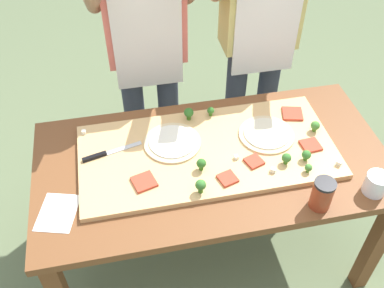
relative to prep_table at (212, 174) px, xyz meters
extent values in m
plane|color=#60704C|center=(0.00, 0.00, -0.66)|extent=(8.00, 8.00, 0.00)
cube|color=brown|center=(0.74, -0.35, -0.30)|extent=(0.07, 0.07, 0.72)
cube|color=brown|center=(-0.74, 0.35, -0.30)|extent=(0.07, 0.07, 0.72)
cube|color=brown|center=(0.74, 0.35, -0.30)|extent=(0.07, 0.07, 0.72)
cube|color=brown|center=(0.00, 0.00, 0.08)|extent=(1.60, 0.82, 0.04)
cube|color=tan|center=(-0.02, 0.04, 0.11)|extent=(1.16, 0.55, 0.03)
cube|color=#B7BABF|center=(-0.39, 0.12, 0.13)|extent=(0.17, 0.06, 0.00)
cube|color=black|center=(-0.52, 0.09, 0.13)|extent=(0.11, 0.04, 0.02)
cylinder|color=beige|center=(-0.17, 0.11, 0.13)|extent=(0.26, 0.26, 0.01)
cylinder|color=silver|center=(-0.17, 0.11, 0.14)|extent=(0.22, 0.22, 0.01)
cylinder|color=beige|center=(0.27, 0.08, 0.13)|extent=(0.26, 0.26, 0.01)
cylinder|color=beige|center=(0.27, 0.08, 0.14)|extent=(0.21, 0.21, 0.01)
cube|color=#BC3D28|center=(0.45, -0.03, 0.13)|extent=(0.09, 0.09, 0.01)
cube|color=#BC3D28|center=(0.45, 0.19, 0.13)|extent=(0.12, 0.12, 0.01)
cube|color=#BC3D28|center=(0.17, -0.08, 0.13)|extent=(0.09, 0.09, 0.01)
cube|color=#BC3D28|center=(0.03, -0.15, 0.13)|extent=(0.09, 0.09, 0.01)
cube|color=#BC3D28|center=(-0.32, -0.10, 0.13)|extent=(0.11, 0.11, 0.01)
cylinder|color=#366618|center=(0.05, 0.27, 0.14)|extent=(0.02, 0.02, 0.02)
sphere|color=#2D6623|center=(0.05, 0.27, 0.16)|extent=(0.03, 0.03, 0.03)
cylinder|color=#366618|center=(-0.06, 0.26, 0.14)|extent=(0.02, 0.02, 0.03)
sphere|color=#2D6623|center=(-0.06, 0.26, 0.17)|extent=(0.05, 0.05, 0.05)
cylinder|color=#487A23|center=(0.51, 0.06, 0.14)|extent=(0.02, 0.02, 0.02)
sphere|color=#427F33|center=(0.51, 0.06, 0.16)|extent=(0.04, 0.04, 0.04)
cylinder|color=#366618|center=(-0.07, -0.07, 0.14)|extent=(0.02, 0.02, 0.02)
sphere|color=#2D6623|center=(-0.07, -0.07, 0.16)|extent=(0.04, 0.04, 0.04)
cylinder|color=#3F7220|center=(-0.10, -0.19, 0.14)|extent=(0.02, 0.02, 0.03)
sphere|color=#38752D|center=(-0.10, -0.19, 0.17)|extent=(0.05, 0.05, 0.05)
cylinder|color=#3F7220|center=(0.30, -0.11, 0.14)|extent=(0.02, 0.02, 0.02)
sphere|color=#38752D|center=(0.30, -0.11, 0.16)|extent=(0.04, 0.04, 0.04)
cylinder|color=#3F7220|center=(0.39, -0.11, 0.13)|extent=(0.02, 0.02, 0.02)
sphere|color=#38752D|center=(0.39, -0.11, 0.16)|extent=(0.04, 0.04, 0.04)
cylinder|color=#487A23|center=(0.38, -0.18, 0.13)|extent=(0.01, 0.01, 0.01)
sphere|color=#427F33|center=(0.38, -0.18, 0.15)|extent=(0.03, 0.03, 0.03)
cube|color=silver|center=(0.53, -0.17, 0.14)|extent=(0.03, 0.03, 0.02)
cube|color=white|center=(-0.56, 0.26, 0.14)|extent=(0.02, 0.02, 0.02)
cube|color=silver|center=(0.23, -0.15, 0.14)|extent=(0.03, 0.03, 0.02)
cube|color=white|center=(0.09, -0.04, 0.13)|extent=(0.02, 0.02, 0.02)
cylinder|color=white|center=(0.62, -0.32, 0.15)|extent=(0.10, 0.10, 0.09)
cylinder|color=white|center=(0.62, -0.32, 0.13)|extent=(0.08, 0.08, 0.05)
cylinder|color=#99381E|center=(0.36, -0.34, 0.16)|extent=(0.09, 0.09, 0.13)
cylinder|color=black|center=(0.36, -0.34, 0.23)|extent=(0.09, 0.09, 0.01)
cube|color=white|center=(-0.68, -0.16, 0.10)|extent=(0.19, 0.22, 0.00)
cylinder|color=#333847|center=(-0.30, 0.67, -0.21)|extent=(0.12, 0.12, 0.90)
cylinder|color=#333847|center=(-0.10, 0.67, -0.21)|extent=(0.12, 0.12, 0.90)
cube|color=#DB6B5B|center=(-0.20, 0.67, 0.52)|extent=(0.40, 0.20, 0.55)
cube|color=silver|center=(-0.20, 0.56, 0.43)|extent=(0.34, 0.01, 0.60)
cylinder|color=#333847|center=(0.31, 0.67, -0.21)|extent=(0.12, 0.12, 0.90)
cylinder|color=#333847|center=(0.51, 0.67, -0.21)|extent=(0.12, 0.12, 0.90)
cube|color=white|center=(0.41, 0.56, 0.43)|extent=(0.34, 0.01, 0.60)
camera|label=1|loc=(-0.37, -1.33, 1.55)|focal=41.47mm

